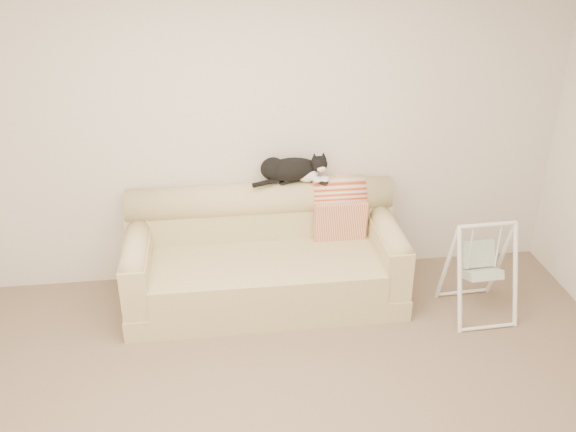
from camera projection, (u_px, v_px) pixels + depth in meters
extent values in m
cube|color=beige|center=(262.00, 131.00, 5.13)|extent=(5.00, 0.04, 2.60)
cube|color=white|center=(298.00, 2.00, 2.77)|extent=(5.00, 4.00, 0.02)
cube|color=tan|center=(266.00, 290.00, 5.26)|extent=(2.20, 0.90, 0.18)
cube|color=tan|center=(266.00, 276.00, 5.06)|extent=(1.80, 0.68, 0.24)
cube|color=tan|center=(261.00, 234.00, 5.40)|extent=(2.20, 0.22, 0.50)
cylinder|color=tan|center=(260.00, 199.00, 5.25)|extent=(2.16, 0.28, 0.28)
cube|color=tan|center=(139.00, 267.00, 5.01)|extent=(0.20, 0.88, 0.42)
cylinder|color=tan|center=(136.00, 244.00, 4.91)|extent=(0.18, 0.84, 0.18)
cube|color=tan|center=(386.00, 251.00, 5.23)|extent=(0.20, 0.88, 0.42)
cylinder|color=tan|center=(387.00, 228.00, 5.14)|extent=(0.18, 0.84, 0.18)
cube|color=black|center=(289.00, 181.00, 5.21)|extent=(0.18, 0.12, 0.02)
cube|color=gray|center=(289.00, 179.00, 5.21)|extent=(0.11, 0.07, 0.01)
cube|color=black|center=(318.00, 182.00, 5.20)|extent=(0.16, 0.14, 0.02)
ellipsoid|color=black|center=(292.00, 169.00, 5.17)|extent=(0.45, 0.23, 0.19)
ellipsoid|color=black|center=(273.00, 169.00, 5.15)|extent=(0.21, 0.20, 0.19)
ellipsoid|color=white|center=(307.00, 174.00, 5.17)|extent=(0.18, 0.12, 0.13)
ellipsoid|color=black|center=(319.00, 164.00, 5.14)|extent=(0.14, 0.15, 0.13)
ellipsoid|color=white|center=(321.00, 169.00, 5.10)|extent=(0.07, 0.06, 0.05)
sphere|color=#BF7272|center=(322.00, 170.00, 5.08)|extent=(0.02, 0.02, 0.02)
cone|color=black|center=(314.00, 156.00, 5.12)|extent=(0.07, 0.08, 0.06)
cone|color=black|center=(323.00, 156.00, 5.13)|extent=(0.06, 0.07, 0.06)
sphere|color=#966020|center=(318.00, 165.00, 5.09)|extent=(0.02, 0.02, 0.02)
sphere|color=#966020|center=(323.00, 165.00, 5.09)|extent=(0.02, 0.02, 0.02)
ellipsoid|color=white|center=(317.00, 179.00, 5.16)|extent=(0.08, 0.11, 0.04)
ellipsoid|color=white|center=(324.00, 179.00, 5.17)|extent=(0.08, 0.11, 0.04)
cylinder|color=black|center=(266.00, 182.00, 5.11)|extent=(0.24, 0.13, 0.04)
cylinder|color=#BD351B|center=(337.00, 195.00, 5.33)|extent=(0.43, 0.33, 0.33)
cube|color=#BD351B|center=(340.00, 226.00, 5.27)|extent=(0.43, 0.09, 0.42)
cylinder|color=white|center=(460.00, 280.00, 4.84)|extent=(0.05, 0.28, 0.79)
cylinder|color=white|center=(447.00, 264.00, 5.05)|extent=(0.05, 0.28, 0.79)
cylinder|color=white|center=(515.00, 275.00, 4.91)|extent=(0.05, 0.28, 0.79)
cylinder|color=white|center=(501.00, 259.00, 5.12)|extent=(0.05, 0.28, 0.79)
cylinder|color=white|center=(488.00, 225.00, 4.80)|extent=(0.45, 0.05, 0.03)
cylinder|color=white|center=(488.00, 327.00, 4.93)|extent=(0.45, 0.05, 0.03)
cylinder|color=white|center=(462.00, 292.00, 5.36)|extent=(0.45, 0.05, 0.03)
cube|color=white|center=(482.00, 274.00, 4.97)|extent=(0.27, 0.25, 0.15)
cube|color=white|center=(478.00, 254.00, 5.00)|extent=(0.27, 0.13, 0.21)
cylinder|color=white|center=(470.00, 248.00, 4.87)|extent=(0.01, 0.01, 0.37)
cylinder|color=white|center=(498.00, 245.00, 4.90)|extent=(0.01, 0.01, 0.37)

